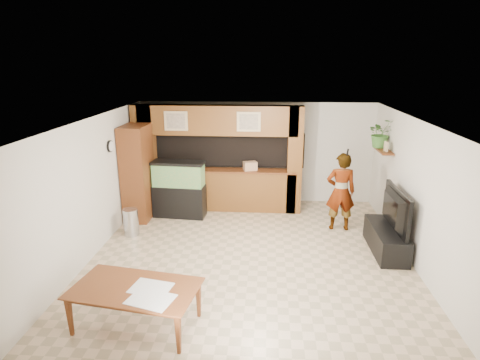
# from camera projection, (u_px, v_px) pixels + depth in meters

# --- Properties ---
(floor) EXTENTS (6.50, 6.50, 0.00)m
(floor) POSITION_uv_depth(u_px,v_px,m) (250.00, 256.00, 7.71)
(floor) COLOR tan
(floor) RESTS_ON ground
(ceiling) EXTENTS (6.50, 6.50, 0.00)m
(ceiling) POSITION_uv_depth(u_px,v_px,m) (251.00, 121.00, 6.95)
(ceiling) COLOR white
(ceiling) RESTS_ON wall_back
(wall_back) EXTENTS (6.00, 0.00, 6.00)m
(wall_back) POSITION_uv_depth(u_px,v_px,m) (256.00, 152.00, 10.43)
(wall_back) COLOR beige
(wall_back) RESTS_ON floor
(wall_left) EXTENTS (0.00, 6.50, 6.50)m
(wall_left) POSITION_uv_depth(u_px,v_px,m) (91.00, 189.00, 7.54)
(wall_left) COLOR beige
(wall_left) RESTS_ON floor
(wall_right) EXTENTS (0.00, 6.50, 6.50)m
(wall_right) POSITION_uv_depth(u_px,v_px,m) (419.00, 196.00, 7.13)
(wall_right) COLOR beige
(wall_right) RESTS_ON floor
(partition) EXTENTS (4.20, 0.99, 2.60)m
(partition) POSITION_uv_depth(u_px,v_px,m) (217.00, 157.00, 9.91)
(partition) COLOR brown
(partition) RESTS_ON floor
(wall_clock) EXTENTS (0.05, 0.25, 0.25)m
(wall_clock) POSITION_uv_depth(u_px,v_px,m) (110.00, 146.00, 8.31)
(wall_clock) COLOR black
(wall_clock) RESTS_ON wall_left
(wall_shelf) EXTENTS (0.25, 0.90, 0.04)m
(wall_shelf) POSITION_uv_depth(u_px,v_px,m) (383.00, 150.00, 8.88)
(wall_shelf) COLOR brown
(wall_shelf) RESTS_ON wall_right
(pantry_cabinet) EXTENTS (0.55, 0.90, 2.21)m
(pantry_cabinet) POSITION_uv_depth(u_px,v_px,m) (138.00, 173.00, 9.28)
(pantry_cabinet) COLOR brown
(pantry_cabinet) RESTS_ON floor
(trash_can) EXTENTS (0.32, 0.32, 0.58)m
(trash_can) POSITION_uv_depth(u_px,v_px,m) (131.00, 222.00, 8.56)
(trash_can) COLOR #B2B2B7
(trash_can) RESTS_ON floor
(aquarium) EXTENTS (1.22, 0.46, 1.35)m
(aquarium) POSITION_uv_depth(u_px,v_px,m) (179.00, 190.00, 9.50)
(aquarium) COLOR black
(aquarium) RESTS_ON floor
(tv_stand) EXTENTS (0.54, 1.47, 0.49)m
(tv_stand) POSITION_uv_depth(u_px,v_px,m) (386.00, 240.00, 7.85)
(tv_stand) COLOR black
(tv_stand) RESTS_ON floor
(television) EXTENTS (0.21, 1.38, 0.79)m
(television) POSITION_uv_depth(u_px,v_px,m) (389.00, 209.00, 7.66)
(television) COLOR black
(television) RESTS_ON tv_stand
(photo_frame) EXTENTS (0.06, 0.16, 0.21)m
(photo_frame) POSITION_uv_depth(u_px,v_px,m) (386.00, 146.00, 8.64)
(photo_frame) COLOR tan
(photo_frame) RESTS_ON wall_shelf
(potted_plant) EXTENTS (0.70, 0.65, 0.65)m
(potted_plant) POSITION_uv_depth(u_px,v_px,m) (381.00, 133.00, 8.95)
(potted_plant) COLOR #3A6F2C
(potted_plant) RESTS_ON wall_shelf
(person) EXTENTS (0.63, 0.42, 1.74)m
(person) POSITION_uv_depth(u_px,v_px,m) (341.00, 192.00, 8.71)
(person) COLOR #958252
(person) RESTS_ON floor
(microphone) EXTENTS (0.04, 0.10, 0.16)m
(microphone) POSITION_uv_depth(u_px,v_px,m) (348.00, 152.00, 8.29)
(microphone) COLOR black
(microphone) RESTS_ON person
(dining_table) EXTENTS (1.87, 1.23, 0.61)m
(dining_table) POSITION_uv_depth(u_px,v_px,m) (135.00, 308.00, 5.60)
(dining_table) COLOR brown
(dining_table) RESTS_ON floor
(newspaper_a) EXTENTS (0.62, 0.50, 0.01)m
(newspaper_a) POSITION_uv_depth(u_px,v_px,m) (151.00, 288.00, 5.53)
(newspaper_a) COLOR silver
(newspaper_a) RESTS_ON dining_table
(newspaper_b) EXTENTS (0.68, 0.57, 0.01)m
(newspaper_b) POSITION_uv_depth(u_px,v_px,m) (151.00, 299.00, 5.26)
(newspaper_b) COLOR silver
(newspaper_b) RESTS_ON dining_table
(counter_box) EXTENTS (0.37, 0.30, 0.21)m
(counter_box) POSITION_uv_depth(u_px,v_px,m) (250.00, 166.00, 9.72)
(counter_box) COLOR tan
(counter_box) RESTS_ON partition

